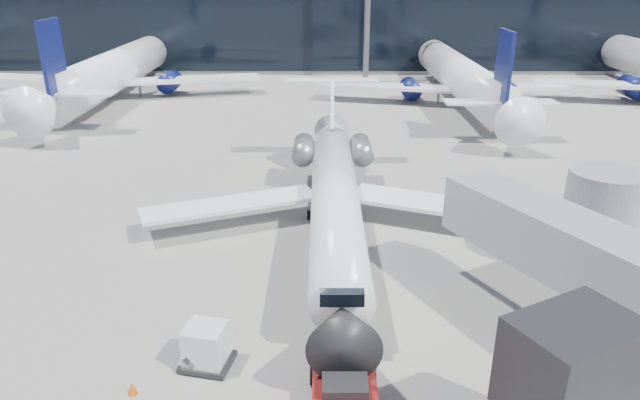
{
  "coord_description": "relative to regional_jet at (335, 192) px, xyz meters",
  "views": [
    {
      "loc": [
        -0.44,
        -22.14,
        13.0
      ],
      "look_at": [
        -0.48,
        3.49,
        2.53
      ],
      "focal_mm": 32.0,
      "sensor_mm": 36.0,
      "label": 1
    }
  ],
  "objects": [
    {
      "name": "ground",
      "position": [
        -0.28,
        -5.65,
        -2.13
      ],
      "size": [
        260.0,
        260.0,
        0.0
      ],
      "primitive_type": "plane",
      "color": "slate",
      "rests_on": "ground"
    },
    {
      "name": "apron_centerline",
      "position": [
        -0.28,
        -3.65,
        -2.12
      ],
      "size": [
        0.25,
        40.0,
        0.01
      ],
      "primitive_type": "cube",
      "color": "silver",
      "rests_on": "ground"
    },
    {
      "name": "terminal_building",
      "position": [
        -0.28,
        59.32,
        6.39
      ],
      "size": [
        150.0,
        24.15,
        24.0
      ],
      "color": "gray",
      "rests_on": "ground"
    },
    {
      "name": "jet_bridge",
      "position": [
        9.51,
        -8.67,
        0.88
      ],
      "size": [
        10.03,
        15.2,
        4.9
      ],
      "color": "#95999D",
      "rests_on": "ground"
    },
    {
      "name": "regional_jet",
      "position": [
        0.0,
        0.0,
        0.0
      ],
      "size": [
        20.65,
        25.46,
        6.38
      ],
      "color": "white",
      "rests_on": "ground"
    },
    {
      "name": "pushback_tug",
      "position": [
        0.02,
        -13.45,
        -1.54
      ],
      "size": [
        2.21,
        5.15,
        1.34
      ],
      "rotation": [
        0.0,
        0.0,
        0.0
      ],
      "color": "#620E10",
      "rests_on": "ground"
    },
    {
      "name": "uld_container",
      "position": [
        -4.71,
        -11.4,
        -1.34
      ],
      "size": [
        1.97,
        1.77,
        1.6
      ],
      "rotation": [
        0.0,
        0.0,
        -0.21
      ],
      "color": "black",
      "rests_on": "ground"
    },
    {
      "name": "safety_cone_left",
      "position": [
        -6.9,
        -12.86,
        -1.91
      ],
      "size": [
        0.32,
        0.32,
        0.45
      ],
      "primitive_type": "cone",
      "color": "#F35105",
      "rests_on": "ground"
    },
    {
      "name": "bg_airliner_1",
      "position": [
        -22.6,
        34.76,
        3.63
      ],
      "size": [
        35.63,
        37.72,
        11.53
      ],
      "primitive_type": null,
      "color": "white",
      "rests_on": "ground"
    },
    {
      "name": "bg_airliner_2",
      "position": [
        13.5,
        31.38,
        3.26
      ],
      "size": [
        33.29,
        35.25,
        10.77
      ],
      "primitive_type": null,
      "color": "white",
      "rests_on": "ground"
    }
  ]
}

